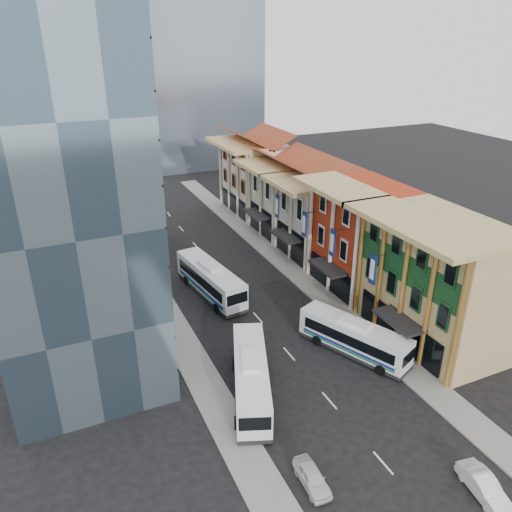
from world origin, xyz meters
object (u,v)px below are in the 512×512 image
sedan_left (312,477)px  sedan_right (484,486)px  office_tower (59,188)px  bus_right (354,337)px  shophouse_tan (439,281)px  bus_left_near (251,376)px  bus_left_far (210,279)px

sedan_left → sedan_right: size_ratio=0.89×
office_tower → bus_right: size_ratio=2.78×
shophouse_tan → bus_left_near: bearing=-177.9°
bus_left_far → shophouse_tan: bearing=-52.9°
shophouse_tan → sedan_right: 19.22m
shophouse_tan → bus_left_near: shophouse_tan is taller
bus_right → shophouse_tan: bearing=-28.7°
bus_right → sedan_right: 16.54m
shophouse_tan → sedan_right: shophouse_tan is taller
bus_left_far → office_tower: bearing=-177.0°
office_tower → bus_left_near: 22.84m
bus_left_near → office_tower: bearing=148.9°
office_tower → bus_right: 29.29m
bus_left_near → bus_right: bus_left_near is taller
sedan_right → bus_left_far: bearing=111.0°
bus_right → sedan_left: (-10.92, -11.26, -1.11)m
sedan_right → sedan_left: bearing=160.6°
bus_right → sedan_right: bus_right is taller
bus_left_near → bus_left_far: bus_left_far is taller
bus_left_near → shophouse_tan: bearing=22.9°
bus_right → sedan_right: size_ratio=2.61×
bus_right → bus_left_far: bearing=93.7°
bus_left_far → sedan_left: bearing=-103.5°
office_tower → sedan_right: 39.23m
sedan_right → bus_right: bearing=94.5°
sedan_left → bus_right: bearing=48.7°
office_tower → sedan_left: 30.68m
shophouse_tan → bus_right: (-8.50, 0.76, -4.27)m
sedan_right → office_tower: bearing=134.4°
office_tower → shophouse_tan: bearing=-24.3°
shophouse_tan → office_tower: (-31.00, 14.00, 9.00)m
bus_left_near → bus_left_far: (2.73, 17.45, 0.08)m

